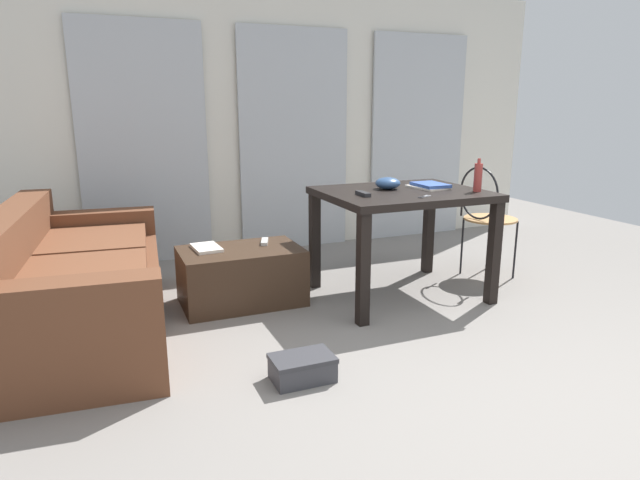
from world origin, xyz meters
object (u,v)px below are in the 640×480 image
wire_chair (485,210)px  magazine (206,248)px  bowl (388,183)px  bottle_near (478,177)px  couch (74,286)px  tv_remote_on_table (363,194)px  tv_remote_primary (265,241)px  book_stack (429,186)px  coffee_table (241,276)px  craft_table (402,206)px  scissors (423,197)px  shoebox (302,368)px

wire_chair → magazine: bearing=173.4°
bowl → bottle_near: bearing=-32.9°
couch → tv_remote_on_table: 1.88m
tv_remote_primary → magazine: bearing=-158.4°
book_stack → tv_remote_primary: 1.25m
bowl → tv_remote_primary: bearing=162.2°
couch → bowl: bowl is taller
couch → coffee_table: 1.06m
craft_table → scissors: bearing=-94.7°
bowl → shoebox: bearing=-135.6°
couch → tv_remote_primary: bearing=9.4°
coffee_table → tv_remote_on_table: size_ratio=5.36×
craft_table → tv_remote_on_table: tv_remote_on_table is taller
bottle_near → scissors: bearing=-172.5°
wire_chair → scissors: wire_chair is taller
wire_chair → bottle_near: bearing=-136.6°
coffee_table → scissors: bearing=-28.2°
coffee_table → shoebox: coffee_table is taller
coffee_table → bottle_near: bearing=-18.3°
craft_table → tv_remote_on_table: size_ratio=7.20×
bowl → scissors: (0.04, -0.40, -0.04)m
couch → coffee_table: size_ratio=2.41×
couch → book_stack: (2.39, -0.14, 0.49)m
tv_remote_on_table → magazine: bearing=156.9°
couch → tv_remote_primary: (1.25, 0.21, 0.10)m
tv_remote_primary → scissors: bearing=-17.3°
tv_remote_primary → shoebox: bearing=-79.0°
couch → magazine: couch is taller
bowl → shoebox: 1.64m
tv_remote_on_table → scissors: bearing=-30.2°
couch → book_stack: 2.44m
wire_chair → tv_remote_primary: bearing=171.4°
tv_remote_primary → wire_chair: bearing=11.4°
wire_chair → shoebox: bearing=-151.8°
bowl → tv_remote_primary: 0.97m
book_stack → couch: bearing=176.7°
craft_table → scissors: size_ratio=9.31×
scissors → magazine: (-1.29, 0.65, -0.37)m
scissors → couch: bearing=167.8°
coffee_table → craft_table: size_ratio=0.74×
wire_chair → shoebox: size_ratio=2.85×
couch → bottle_near: bottle_near is taller
wire_chair → tv_remote_on_table: wire_chair is taller
wire_chair → book_stack: 0.63m
tv_remote_on_table → tv_remote_primary: (-0.55, 0.46, -0.38)m
couch → magazine: (0.84, 0.20, 0.10)m
craft_table → tv_remote_primary: (-0.90, 0.37, -0.26)m
couch → wire_chair: size_ratio=2.22×
coffee_table → wire_chair: bearing=-5.1°
book_stack → bottle_near: bearing=-50.2°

